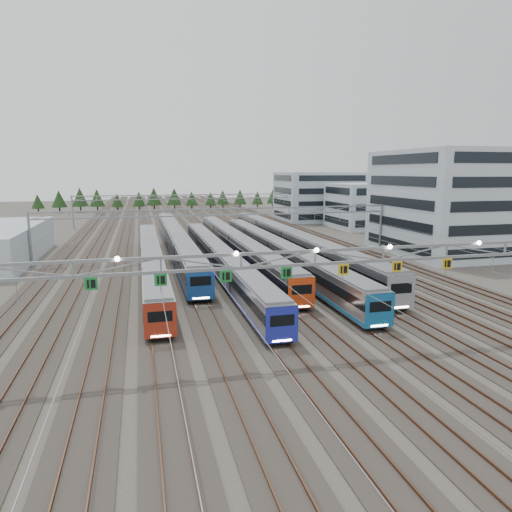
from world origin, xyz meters
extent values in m
plane|color=#47423A|center=(0.00, 0.00, 0.00)|extent=(400.00, 400.00, 0.00)
cube|color=#2D2823|center=(0.00, 100.00, 0.04)|extent=(54.00, 260.00, 0.08)
cube|color=brown|center=(-25.47, 100.00, 0.16)|extent=(0.08, 260.00, 0.16)
cube|color=brown|center=(25.47, 100.00, 0.16)|extent=(0.08, 260.00, 0.16)
cube|color=brown|center=(-0.72, 100.00, 0.16)|extent=(0.08, 260.00, 0.16)
cube|color=brown|center=(0.72, 100.00, 0.16)|extent=(0.08, 260.00, 0.16)
cube|color=black|center=(-11.25, 31.07, 0.40)|extent=(2.17, 52.84, 0.33)
cube|color=#A6A8AE|center=(-11.25, 31.07, 2.00)|extent=(2.56, 53.92, 2.88)
cube|color=black|center=(-11.25, 31.07, 2.34)|extent=(2.62, 53.65, 0.87)
cube|color=#A12B18|center=(-11.25, 31.07, 0.79)|extent=(2.61, 53.65, 0.32)
cube|color=slate|center=(-11.25, 31.07, 3.53)|extent=(2.30, 52.84, 0.23)
cube|color=#A12B18|center=(-11.25, 4.16, 2.00)|extent=(2.58, 0.12, 2.88)
cube|color=black|center=(-11.25, 4.13, 2.34)|extent=(1.92, 0.10, 0.87)
cube|color=white|center=(-11.25, 4.10, 0.74)|extent=(1.53, 0.06, 0.14)
cube|color=black|center=(-6.75, 45.86, 0.42)|extent=(2.43, 62.26, 0.37)
cube|color=#A6A8AE|center=(-6.75, 45.86, 2.20)|extent=(2.86, 63.53, 3.21)
cube|color=black|center=(-6.75, 45.86, 2.59)|extent=(2.92, 63.22, 0.97)
cube|color=#194899|center=(-6.75, 45.86, 0.85)|extent=(2.91, 63.22, 0.36)
cube|color=slate|center=(-6.75, 45.86, 3.91)|extent=(2.57, 62.26, 0.26)
cube|color=#194899|center=(-6.75, 14.14, 2.20)|extent=(2.88, 0.12, 3.21)
cube|color=black|center=(-6.75, 14.11, 2.59)|extent=(2.14, 0.10, 0.97)
cube|color=white|center=(-6.75, 14.08, 0.80)|extent=(1.71, 0.06, 0.15)
cube|color=black|center=(-2.25, 29.21, 0.41)|extent=(2.19, 55.73, 0.33)
cube|color=#A6A8AE|center=(-2.25, 29.21, 2.01)|extent=(2.57, 56.87, 2.89)
cube|color=black|center=(-2.25, 29.21, 2.36)|extent=(2.63, 56.59, 0.87)
cube|color=#2029AF|center=(-2.25, 29.21, 0.79)|extent=(2.62, 56.59, 0.32)
cube|color=slate|center=(-2.25, 29.21, 3.55)|extent=(2.32, 55.73, 0.23)
cube|color=#2029AF|center=(-2.25, 0.83, 2.01)|extent=(2.59, 0.12, 2.89)
cube|color=black|center=(-2.25, 0.80, 2.36)|extent=(1.93, 0.10, 0.87)
cube|color=white|center=(-2.25, 0.77, 0.75)|extent=(1.54, 0.06, 0.14)
cube|color=black|center=(2.25, 38.75, 0.41)|extent=(2.29, 58.65, 0.35)
cube|color=#A6A8AE|center=(2.25, 38.75, 2.09)|extent=(2.70, 59.84, 3.03)
cube|color=black|center=(2.25, 38.75, 2.46)|extent=(2.76, 59.54, 0.92)
cube|color=#E54314|center=(2.25, 38.75, 0.82)|extent=(2.75, 59.54, 0.34)
cube|color=slate|center=(2.25, 38.75, 3.71)|extent=(2.43, 58.65, 0.24)
cube|color=#E54314|center=(2.25, 8.88, 2.09)|extent=(2.72, 0.12, 3.03)
cube|color=black|center=(2.25, 8.85, 2.46)|extent=(2.02, 0.10, 0.92)
cube|color=white|center=(2.25, 8.82, 0.77)|extent=(1.62, 0.06, 0.14)
cube|color=black|center=(6.75, 32.00, 0.41)|extent=(2.26, 58.74, 0.34)
cube|color=#A6A8AE|center=(6.75, 32.00, 2.07)|extent=(2.66, 59.94, 2.99)
cube|color=black|center=(6.75, 32.00, 2.42)|extent=(2.72, 59.64, 0.90)
cube|color=#16609B|center=(6.75, 32.00, 0.81)|extent=(2.71, 59.64, 0.33)
cube|color=slate|center=(6.75, 32.00, 3.65)|extent=(2.39, 58.74, 0.24)
cube|color=#16609B|center=(6.75, 2.08, 2.07)|extent=(2.68, 0.12, 2.99)
cube|color=black|center=(6.75, 2.05, 2.42)|extent=(1.99, 0.10, 0.90)
cube|color=white|center=(6.75, 2.02, 0.76)|extent=(1.59, 0.06, 0.14)
cube|color=black|center=(11.25, 39.44, 0.43)|extent=(2.51, 65.26, 0.38)
cube|color=#A6A8AE|center=(11.25, 39.44, 2.27)|extent=(2.96, 66.59, 3.33)
cube|color=black|center=(11.25, 39.44, 2.67)|extent=(3.02, 66.26, 1.00)
cube|color=#8F919C|center=(11.25, 39.44, 0.87)|extent=(3.01, 66.26, 0.37)
cube|color=slate|center=(11.25, 39.44, 4.04)|extent=(2.66, 65.26, 0.26)
cube|color=#8F919C|center=(11.25, 6.20, 2.27)|extent=(2.98, 0.12, 3.33)
cube|color=black|center=(11.25, 6.17, 2.67)|extent=(2.22, 0.10, 1.00)
cube|color=white|center=(11.25, 6.14, 0.82)|extent=(1.77, 0.06, 0.16)
cube|color=gray|center=(0.00, 0.00, 7.80)|extent=(56.00, 0.22, 0.22)
cube|color=gray|center=(0.00, 0.00, 6.80)|extent=(56.00, 0.22, 0.22)
cube|color=#1A8533|center=(-15.75, -0.12, 6.30)|extent=(0.85, 0.06, 0.85)
cube|color=#1A8533|center=(-11.25, -0.12, 6.30)|extent=(0.85, 0.06, 0.85)
cube|color=#1A8533|center=(-6.75, -0.12, 6.30)|extent=(0.85, 0.06, 0.85)
cube|color=#1A8533|center=(-2.25, -0.12, 6.30)|extent=(0.85, 0.06, 0.85)
cube|color=gold|center=(2.25, -0.12, 6.30)|extent=(0.85, 0.06, 0.85)
cube|color=gold|center=(6.75, -0.12, 6.30)|extent=(0.85, 0.06, 0.85)
cube|color=gold|center=(11.25, -0.12, 6.30)|extent=(0.85, 0.06, 0.85)
cylinder|color=gray|center=(-28.00, 40.00, 4.00)|extent=(0.36, 0.36, 8.00)
cylinder|color=gray|center=(28.00, 40.00, 4.00)|extent=(0.36, 0.36, 8.00)
cube|color=gray|center=(0.00, 40.00, 7.80)|extent=(56.00, 0.22, 0.22)
cube|color=gray|center=(0.00, 40.00, 6.80)|extent=(56.00, 0.22, 0.22)
cylinder|color=gray|center=(-28.00, 85.00, 4.00)|extent=(0.36, 0.36, 8.00)
cylinder|color=gray|center=(28.00, 85.00, 4.00)|extent=(0.36, 0.36, 8.00)
cube|color=gray|center=(0.00, 85.00, 7.80)|extent=(56.00, 0.22, 0.22)
cube|color=gray|center=(0.00, 85.00, 6.80)|extent=(56.00, 0.22, 0.22)
cube|color=#A8BDC9|center=(37.21, 35.00, 8.51)|extent=(18.00, 22.00, 17.02)
cube|color=#A8BDC9|center=(40.14, 70.04, 5.36)|extent=(14.00, 16.00, 10.71)
cube|color=#A8BDC9|center=(36.84, 90.07, 6.68)|extent=(22.00, 18.00, 13.36)
cube|color=#A8BDC9|center=(-33.23, 45.41, 2.66)|extent=(10.00, 30.00, 5.33)
camera|label=1|loc=(-12.39, -30.99, 13.55)|focal=32.00mm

